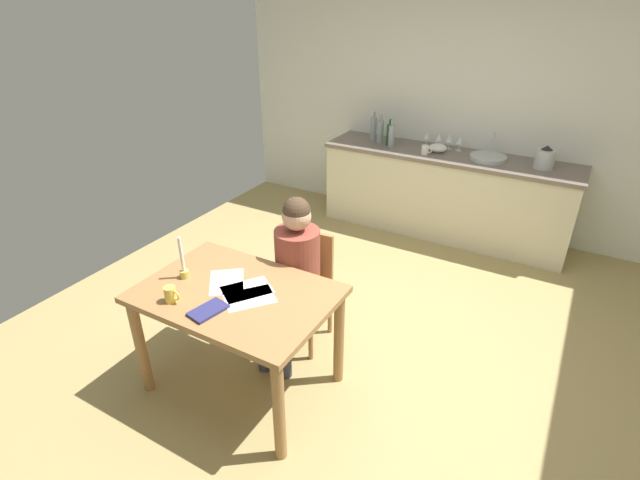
# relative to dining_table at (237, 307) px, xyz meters

# --- Properties ---
(ground_plane) EXTENTS (5.20, 5.20, 0.04)m
(ground_plane) POSITION_rel_dining_table_xyz_m (0.47, 0.70, -0.66)
(ground_plane) COLOR tan
(wall_back) EXTENTS (5.20, 0.12, 2.60)m
(wall_back) POSITION_rel_dining_table_xyz_m (0.47, 3.30, 0.66)
(wall_back) COLOR silver
(wall_back) RESTS_ON ground
(kitchen_counter) EXTENTS (2.61, 0.64, 0.90)m
(kitchen_counter) POSITION_rel_dining_table_xyz_m (0.47, 2.94, -0.19)
(kitchen_counter) COLOR beige
(kitchen_counter) RESTS_ON ground
(dining_table) EXTENTS (1.20, 0.83, 0.76)m
(dining_table) POSITION_rel_dining_table_xyz_m (0.00, 0.00, 0.00)
(dining_table) COLOR #9E7042
(dining_table) RESTS_ON ground
(chair_at_table) EXTENTS (0.43, 0.43, 0.85)m
(chair_at_table) POSITION_rel_dining_table_xyz_m (0.08, 0.66, -0.17)
(chair_at_table) COLOR #9E7042
(chair_at_table) RESTS_ON ground
(person_seated) EXTENTS (0.35, 0.61, 1.19)m
(person_seated) POSITION_rel_dining_table_xyz_m (0.09, 0.51, 0.04)
(person_seated) COLOR brown
(person_seated) RESTS_ON ground
(coffee_mug) EXTENTS (0.11, 0.07, 0.10)m
(coffee_mug) POSITION_rel_dining_table_xyz_m (-0.27, -0.27, 0.17)
(coffee_mug) COLOR #F2CC4C
(coffee_mug) RESTS_ON dining_table
(candlestick) EXTENTS (0.06, 0.06, 0.29)m
(candlestick) POSITION_rel_dining_table_xyz_m (-0.39, -0.03, 0.20)
(candlestick) COLOR gold
(candlestick) RESTS_ON dining_table
(book_magazine) EXTENTS (0.17, 0.24, 0.02)m
(book_magazine) POSITION_rel_dining_table_xyz_m (-0.01, -0.24, 0.13)
(book_magazine) COLOR navy
(book_magazine) RESTS_ON dining_table
(paper_letter) EXTENTS (0.35, 0.36, 0.00)m
(paper_letter) POSITION_rel_dining_table_xyz_m (0.11, -0.01, 0.12)
(paper_letter) COLOR white
(paper_letter) RESTS_ON dining_table
(paper_bill) EXTENTS (0.34, 0.36, 0.00)m
(paper_bill) POSITION_rel_dining_table_xyz_m (0.05, 0.05, 0.12)
(paper_bill) COLOR white
(paper_bill) RESTS_ON dining_table
(paper_envelope) EXTENTS (0.35, 0.36, 0.00)m
(paper_envelope) POSITION_rel_dining_table_xyz_m (-0.12, 0.06, 0.12)
(paper_envelope) COLOR white
(paper_envelope) RESTS_ON dining_table
(sink_unit) EXTENTS (0.36, 0.36, 0.24)m
(sink_unit) POSITION_rel_dining_table_xyz_m (0.85, 2.94, 0.28)
(sink_unit) COLOR #B2B7BC
(sink_unit) RESTS_ON kitchen_counter
(bottle_oil) EXTENTS (0.07, 0.07, 0.31)m
(bottle_oil) POSITION_rel_dining_table_xyz_m (-0.43, 3.01, 0.39)
(bottle_oil) COLOR #8C999E
(bottle_oil) RESTS_ON kitchen_counter
(bottle_vinegar) EXTENTS (0.07, 0.07, 0.30)m
(bottle_vinegar) POSITION_rel_dining_table_xyz_m (-0.32, 2.95, 0.39)
(bottle_vinegar) COLOR #8C999E
(bottle_vinegar) RESTS_ON kitchen_counter
(bottle_wine_red) EXTENTS (0.07, 0.07, 0.28)m
(bottle_wine_red) POSITION_rel_dining_table_xyz_m (-0.19, 2.92, 0.38)
(bottle_wine_red) COLOR #194C23
(bottle_wine_red) RESTS_ON kitchen_counter
(bottle_sauce) EXTENTS (0.07, 0.07, 0.29)m
(bottle_sauce) POSITION_rel_dining_table_xyz_m (-0.15, 2.85, 0.38)
(bottle_sauce) COLOR #8C999E
(bottle_sauce) RESTS_ON kitchen_counter
(mixing_bowl) EXTENTS (0.19, 0.19, 0.08)m
(mixing_bowl) POSITION_rel_dining_table_xyz_m (0.34, 2.94, 0.30)
(mixing_bowl) COLOR white
(mixing_bowl) RESTS_ON kitchen_counter
(stovetop_kettle) EXTENTS (0.18, 0.18, 0.22)m
(stovetop_kettle) POSITION_rel_dining_table_xyz_m (1.37, 2.94, 0.36)
(stovetop_kettle) COLOR #B7BABF
(stovetop_kettle) RESTS_ON kitchen_counter
(wine_glass_near_sink) EXTENTS (0.07, 0.07, 0.15)m
(wine_glass_near_sink) POSITION_rel_dining_table_xyz_m (0.52, 3.09, 0.37)
(wine_glass_near_sink) COLOR silver
(wine_glass_near_sink) RESTS_ON kitchen_counter
(wine_glass_by_kettle) EXTENTS (0.07, 0.07, 0.15)m
(wine_glass_by_kettle) POSITION_rel_dining_table_xyz_m (0.41, 3.09, 0.37)
(wine_glass_by_kettle) COLOR silver
(wine_glass_by_kettle) RESTS_ON kitchen_counter
(wine_glass_back_left) EXTENTS (0.07, 0.07, 0.15)m
(wine_glass_back_left) POSITION_rel_dining_table_xyz_m (0.30, 3.09, 0.37)
(wine_glass_back_left) COLOR silver
(wine_glass_back_left) RESTS_ON kitchen_counter
(wine_glass_back_right) EXTENTS (0.07, 0.07, 0.15)m
(wine_glass_back_right) POSITION_rel_dining_table_xyz_m (0.16, 3.09, 0.37)
(wine_glass_back_right) COLOR silver
(wine_glass_back_right) RESTS_ON kitchen_counter
(teacup_on_counter) EXTENTS (0.11, 0.07, 0.09)m
(teacup_on_counter) POSITION_rel_dining_table_xyz_m (0.25, 2.79, 0.31)
(teacup_on_counter) COLOR white
(teacup_on_counter) RESTS_ON kitchen_counter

